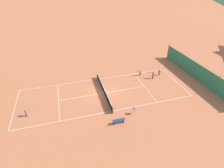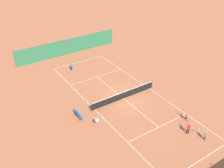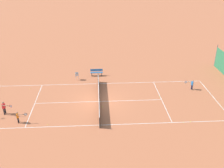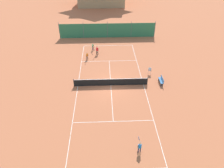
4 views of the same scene
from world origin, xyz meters
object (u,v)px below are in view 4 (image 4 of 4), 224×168
Objects in this scene: tennis_ball_alley_right at (130,57)px; tennis_ball_far_corner at (70,130)px; player_near_baseline at (97,50)px; tennis_ball_near_corner at (119,121)px; courtside_bench at (161,80)px; player_far_baseline at (87,55)px; tennis_ball_service_box at (83,68)px; player_near_service at (93,46)px; tennis_net at (111,82)px; tennis_ball_mid_court at (71,135)px; player_far_service at (140,146)px; ball_hopper at (150,70)px; tennis_ball_by_net_left at (102,87)px.

tennis_ball_alley_right and tennis_ball_far_corner have the same top height.
player_near_baseline is 19.96× the size of tennis_ball_near_corner.
courtside_bench is at bearing 35.68° from tennis_ball_far_corner.
tennis_ball_service_box is at bearing -101.24° from player_far_baseline.
tennis_ball_near_corner is at bearing 12.45° from tennis_ball_far_corner.
player_near_service is 16.90× the size of tennis_ball_near_corner.
player_near_service reaches higher than tennis_ball_near_corner.
tennis_ball_mid_court is at bearing -116.96° from tennis_net.
player_far_service is at bearing -77.40° from player_near_service.
tennis_ball_alley_right is 16.72m from tennis_ball_far_corner.
player_near_baseline reaches higher than player_far_service.
player_far_baseline reaches higher than ball_hopper.
player_far_baseline is 0.98× the size of player_near_service.
tennis_ball_alley_right is at bearing -25.02° from player_near_service.
player_far_service reaches higher than tennis_ball_mid_court.
tennis_ball_far_corner is 0.04× the size of courtside_bench.
tennis_ball_far_corner is (-0.91, -14.46, -0.61)m from player_far_baseline.
tennis_ball_service_box is at bearing -115.29° from player_near_baseline.
tennis_net is 7.80m from player_far_baseline.
player_far_service is 17.08× the size of tennis_ball_by_net_left.
player_far_baseline is 16.62× the size of tennis_ball_near_corner.
player_near_service reaches higher than tennis_ball_alley_right.
player_far_service is 0.86× the size of player_near_baseline.
player_near_service is at bearing 76.29° from player_far_baseline.
player_near_baseline is 11.80m from courtside_bench.
player_far_service is 17.80m from tennis_ball_alley_right.
tennis_net is 10.31× the size of ball_hopper.
ball_hopper is (7.12, -6.20, -0.11)m from player_near_baseline.
ball_hopper reaches higher than tennis_ball_by_net_left.
ball_hopper is at bearing -67.82° from tennis_ball_alley_right.
player_far_service reaches higher than tennis_ball_near_corner.
player_far_baseline is 6.57m from tennis_ball_alley_right.
tennis_ball_near_corner is at bearing -74.99° from tennis_ball_by_net_left.
tennis_ball_mid_court is 1.00× the size of tennis_ball_by_net_left.
tennis_ball_far_corner is at bearing -114.02° from tennis_ball_by_net_left.
player_near_baseline is (-1.82, 8.70, 0.27)m from tennis_net.
tennis_ball_service_box is 0.04× the size of courtside_bench.
tennis_ball_service_box is (-7.03, -3.09, 0.00)m from tennis_ball_alley_right.
tennis_ball_far_corner is (-1.69, -17.65, -0.62)m from player_near_service.
courtside_bench is at bearing 1.71° from tennis_net.
tennis_ball_alley_right is at bearing 66.95° from tennis_net.
tennis_ball_near_corner is 6.25m from tennis_ball_by_net_left.
player_near_service reaches higher than tennis_net.
tennis_ball_service_box is 12.55m from tennis_ball_mid_court.
courtside_bench is (10.15, -4.31, 0.42)m from tennis_ball_service_box.
tennis_ball_mid_court is 0.07× the size of ball_hopper.
player_far_service is 18.05m from player_far_baseline.
player_far_service is 11.21m from courtside_bench.
tennis_net is 6.12× the size of courtside_bench.
player_far_service is at bearing -68.22° from tennis_ball_service_box.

